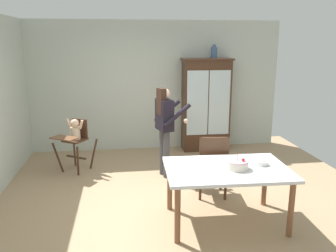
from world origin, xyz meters
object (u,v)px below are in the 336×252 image
object	(u,v)px
serving_bowl	(261,163)
birthday_cake	(237,165)
dining_table	(227,174)
high_chair_with_toddler	(75,136)
china_cabinet	(206,105)
ceramic_vase	(214,52)
adult_person	(165,121)
dining_chair_far_side	(213,162)

from	to	relation	value
serving_bowl	birthday_cake	bearing A→B (deg)	-164.35
dining_table	high_chair_with_toddler	bearing A→B (deg)	134.84
china_cabinet	dining_table	distance (m)	3.13
high_chair_with_toddler	serving_bowl	distance (m)	3.31
ceramic_vase	high_chair_with_toddler	xyz separation A→B (m)	(-2.74, -0.95, -1.40)
high_chair_with_toddler	adult_person	bearing A→B (deg)	16.23
serving_bowl	dining_chair_far_side	size ratio (longest dim) A/B	0.19
dining_table	dining_chair_far_side	xyz separation A→B (m)	(0.02, 0.72, -0.10)
china_cabinet	adult_person	size ratio (longest dim) A/B	1.27
adult_person	dining_table	distance (m)	1.79
birthday_cake	serving_bowl	bearing A→B (deg)	15.65
high_chair_with_toddler	dining_table	size ratio (longest dim) A/B	0.61
high_chair_with_toddler	dining_table	bearing A→B (deg)	-12.51
adult_person	dining_chair_far_side	bearing A→B (deg)	-164.80
high_chair_with_toddler	serving_bowl	bearing A→B (deg)	-6.22
adult_person	dining_table	bearing A→B (deg)	-177.59
dining_table	ceramic_vase	bearing A→B (deg)	78.55
china_cabinet	dining_chair_far_side	size ratio (longest dim) A/B	2.02
high_chair_with_toddler	serving_bowl	size ratio (longest dim) A/B	5.28
adult_person	dining_chair_far_side	xyz separation A→B (m)	(0.58, -0.95, -0.41)
ceramic_vase	adult_person	distance (m)	2.14
china_cabinet	dining_chair_far_side	distance (m)	2.44
adult_person	birthday_cake	xyz separation A→B (m)	(0.68, -1.72, -0.17)
high_chair_with_toddler	adult_person	distance (m)	1.64
dining_table	birthday_cake	distance (m)	0.19
birthday_cake	dining_chair_far_side	world-z (taller)	dining_chair_far_side
dining_table	birthday_cake	size ratio (longest dim) A/B	5.57
dining_chair_far_side	birthday_cake	bearing A→B (deg)	103.30
china_cabinet	high_chair_with_toddler	bearing A→B (deg)	-159.89
ceramic_vase	serving_bowl	bearing A→B (deg)	-93.09
birthday_cake	high_chair_with_toddler	bearing A→B (deg)	135.68
high_chair_with_toddler	dining_chair_far_side	world-z (taller)	dining_chair_far_side
china_cabinet	serving_bowl	bearing A→B (deg)	-90.38
china_cabinet	ceramic_vase	world-z (taller)	ceramic_vase
adult_person	china_cabinet	bearing A→B (deg)	-53.11
adult_person	serving_bowl	size ratio (longest dim) A/B	8.50
china_cabinet	dining_chair_far_side	bearing A→B (deg)	-101.17
ceramic_vase	serving_bowl	size ratio (longest dim) A/B	1.50
high_chair_with_toddler	birthday_cake	distance (m)	3.12
dining_table	china_cabinet	bearing A→B (deg)	81.13
ceramic_vase	dining_table	world-z (taller)	ceramic_vase
ceramic_vase	high_chair_with_toddler	distance (m)	3.22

